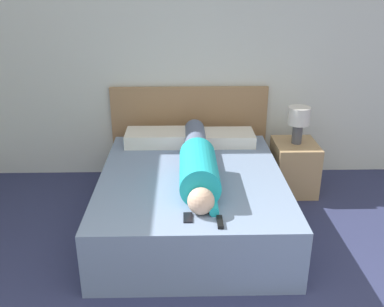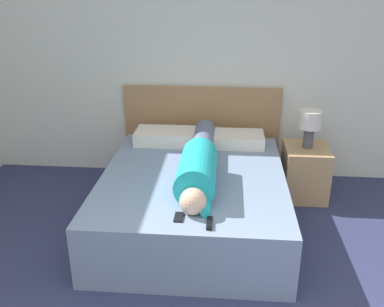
{
  "view_description": "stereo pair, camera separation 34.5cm",
  "coord_description": "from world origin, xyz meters",
  "px_view_note": "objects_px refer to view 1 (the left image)",
  "views": [
    {
      "loc": [
        -0.24,
        -1.09,
        2.07
      ],
      "look_at": [
        -0.17,
        2.11,
        0.75
      ],
      "focal_mm": 40.0,
      "sensor_mm": 36.0,
      "label": 1
    },
    {
      "loc": [
        0.1,
        -1.08,
        2.07
      ],
      "look_at": [
        -0.17,
        2.11,
        0.75
      ],
      "focal_mm": 40.0,
      "sensor_mm": 36.0,
      "label": 2
    }
  ],
  "objects_px": {
    "bed": "(192,200)",
    "pillow_near_headboard": "(157,138)",
    "table_lamp": "(299,119)",
    "person_lying": "(198,162)",
    "nightstand": "(294,167)",
    "cell_phone": "(188,218)",
    "tv_remote": "(220,222)",
    "pillow_second": "(224,138)"
  },
  "relations": [
    {
      "from": "table_lamp",
      "to": "tv_remote",
      "type": "xyz_separation_m",
      "value": [
        -0.9,
        -1.47,
        -0.26
      ]
    },
    {
      "from": "tv_remote",
      "to": "nightstand",
      "type": "bearing_deg",
      "value": 58.61
    },
    {
      "from": "nightstand",
      "to": "table_lamp",
      "type": "bearing_deg",
      "value": 0.0
    },
    {
      "from": "table_lamp",
      "to": "cell_phone",
      "type": "height_order",
      "value": "table_lamp"
    },
    {
      "from": "nightstand",
      "to": "table_lamp",
      "type": "height_order",
      "value": "table_lamp"
    },
    {
      "from": "table_lamp",
      "to": "pillow_second",
      "type": "xyz_separation_m",
      "value": [
        -0.72,
        0.07,
        -0.21
      ]
    },
    {
      "from": "table_lamp",
      "to": "person_lying",
      "type": "relative_size",
      "value": 0.23
    },
    {
      "from": "bed",
      "to": "person_lying",
      "type": "height_order",
      "value": "person_lying"
    },
    {
      "from": "table_lamp",
      "to": "pillow_near_headboard",
      "type": "height_order",
      "value": "table_lamp"
    },
    {
      "from": "table_lamp",
      "to": "person_lying",
      "type": "xyz_separation_m",
      "value": [
        -1.02,
        -0.71,
        -0.14
      ]
    },
    {
      "from": "tv_remote",
      "to": "bed",
      "type": "bearing_deg",
      "value": 102.31
    },
    {
      "from": "pillow_near_headboard",
      "to": "cell_phone",
      "type": "xyz_separation_m",
      "value": [
        0.29,
        -1.47,
        -0.06
      ]
    },
    {
      "from": "nightstand",
      "to": "person_lying",
      "type": "xyz_separation_m",
      "value": [
        -1.02,
        -0.71,
        0.37
      ]
    },
    {
      "from": "nightstand",
      "to": "pillow_near_headboard",
      "type": "height_order",
      "value": "pillow_near_headboard"
    },
    {
      "from": "table_lamp",
      "to": "pillow_second",
      "type": "bearing_deg",
      "value": 174.11
    },
    {
      "from": "nightstand",
      "to": "cell_phone",
      "type": "bearing_deg",
      "value": -128.66
    },
    {
      "from": "bed",
      "to": "cell_phone",
      "type": "distance_m",
      "value": 0.78
    },
    {
      "from": "bed",
      "to": "pillow_near_headboard",
      "type": "relative_size",
      "value": 3.0
    },
    {
      "from": "table_lamp",
      "to": "person_lying",
      "type": "distance_m",
      "value": 1.25
    },
    {
      "from": "bed",
      "to": "person_lying",
      "type": "xyz_separation_m",
      "value": [
        0.05,
        -0.05,
        0.38
      ]
    },
    {
      "from": "cell_phone",
      "to": "pillow_second",
      "type": "bearing_deg",
      "value": 75.12
    },
    {
      "from": "pillow_second",
      "to": "tv_remote",
      "type": "height_order",
      "value": "pillow_second"
    },
    {
      "from": "pillow_near_headboard",
      "to": "pillow_second",
      "type": "bearing_deg",
      "value": 0.0
    },
    {
      "from": "nightstand",
      "to": "table_lamp",
      "type": "xyz_separation_m",
      "value": [
        0.0,
        0.0,
        0.51
      ]
    },
    {
      "from": "pillow_near_headboard",
      "to": "bed",
      "type": "bearing_deg",
      "value": -65.82
    },
    {
      "from": "bed",
      "to": "person_lying",
      "type": "distance_m",
      "value": 0.39
    },
    {
      "from": "pillow_second",
      "to": "cell_phone",
      "type": "relative_size",
      "value": 4.64
    },
    {
      "from": "pillow_near_headboard",
      "to": "cell_phone",
      "type": "relative_size",
      "value": 4.89
    },
    {
      "from": "person_lying",
      "to": "cell_phone",
      "type": "bearing_deg",
      "value": -97.91
    },
    {
      "from": "tv_remote",
      "to": "cell_phone",
      "type": "relative_size",
      "value": 1.15
    },
    {
      "from": "nightstand",
      "to": "person_lying",
      "type": "distance_m",
      "value": 1.3
    },
    {
      "from": "person_lying",
      "to": "pillow_near_headboard",
      "type": "xyz_separation_m",
      "value": [
        -0.38,
        0.79,
        -0.06
      ]
    },
    {
      "from": "bed",
      "to": "cell_phone",
      "type": "relative_size",
      "value": 14.66
    },
    {
      "from": "pillow_near_headboard",
      "to": "table_lamp",
      "type": "bearing_deg",
      "value": -3.05
    },
    {
      "from": "tv_remote",
      "to": "person_lying",
      "type": "bearing_deg",
      "value": 99.33
    },
    {
      "from": "nightstand",
      "to": "pillow_near_headboard",
      "type": "relative_size",
      "value": 0.83
    },
    {
      "from": "tv_remote",
      "to": "cell_phone",
      "type": "bearing_deg",
      "value": 161.38
    },
    {
      "from": "bed",
      "to": "tv_remote",
      "type": "distance_m",
      "value": 0.87
    },
    {
      "from": "bed",
      "to": "table_lamp",
      "type": "xyz_separation_m",
      "value": [
        1.07,
        0.66,
        0.53
      ]
    },
    {
      "from": "nightstand",
      "to": "tv_remote",
      "type": "bearing_deg",
      "value": -121.39
    },
    {
      "from": "tv_remote",
      "to": "pillow_second",
      "type": "bearing_deg",
      "value": 83.68
    },
    {
      "from": "bed",
      "to": "pillow_near_headboard",
      "type": "height_order",
      "value": "pillow_near_headboard"
    }
  ]
}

